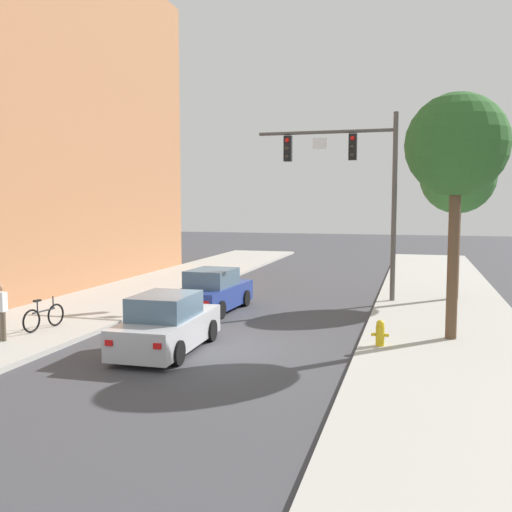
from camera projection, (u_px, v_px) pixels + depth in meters
ground_plane at (213, 347)px, 16.21m from camera, size 120.00×120.00×0.00m
sidewalk_left at (19, 330)px, 17.96m from camera, size 5.00×60.00×0.15m
sidewalk_right at (455, 361)px, 14.45m from camera, size 5.00×60.00×0.15m
traffic_signal_mast at (355, 173)px, 23.00m from camera, size 5.67×0.38×7.50m
car_lead_blue at (213, 292)px, 21.52m from camera, size 2.01×4.32×1.60m
car_following_silver at (167, 325)px, 15.71m from camera, size 1.91×4.28×1.60m
pedestrian_sidewalk_left_walker at (0, 309)px, 16.21m from camera, size 0.36×0.22×1.64m
bicycle_leaning at (44, 317)px, 17.75m from camera, size 0.26×1.77×0.98m
fire_hydrant at (380, 333)px, 15.71m from camera, size 0.48×0.24×0.72m
street_tree_nearest at (457, 147)px, 16.08m from camera, size 2.90×2.90×7.02m
street_tree_second at (458, 177)px, 23.00m from camera, size 3.02×3.02×6.52m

